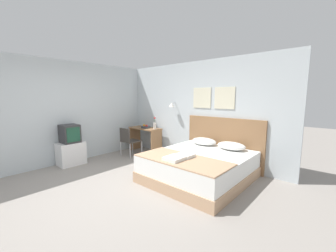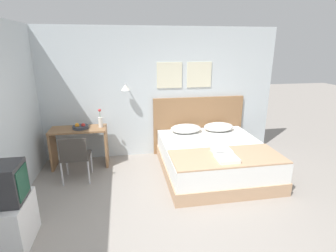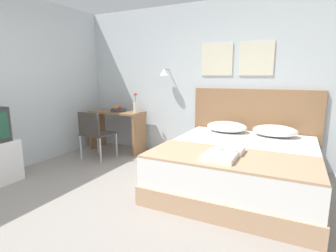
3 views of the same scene
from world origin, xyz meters
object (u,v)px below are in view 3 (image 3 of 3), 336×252
(folded_towel_mid_bed, at_px, (220,156))
(bed, at_px, (239,167))
(pillow_left, at_px, (227,127))
(pillow_right, at_px, (275,131))
(folded_towel_near_foot, at_px, (229,150))
(flower_vase, at_px, (136,106))
(desk_chair, at_px, (94,131))
(desk, at_px, (117,124))
(headboard, at_px, (253,127))
(fruit_bowl, at_px, (118,110))
(throw_blanket, at_px, (229,157))

(folded_towel_mid_bed, bearing_deg, bed, 85.14)
(bed, height_order, folded_towel_mid_bed, folded_towel_mid_bed)
(pillow_left, bearing_deg, pillow_right, 0.00)
(bed, bearing_deg, folded_towel_near_foot, -94.55)
(folded_towel_near_foot, distance_m, flower_vase, 2.36)
(bed, bearing_deg, desk_chair, 178.77)
(desk, height_order, desk_chair, desk_chair)
(bed, bearing_deg, headboard, 90.00)
(headboard, bearing_deg, folded_towel_near_foot, -91.37)
(pillow_right, xyz_separation_m, fruit_bowl, (-2.78, -0.04, 0.16))
(bed, distance_m, fruit_bowl, 2.58)
(bed, xyz_separation_m, desk, (-2.47, 0.72, 0.25))
(throw_blanket, height_order, folded_towel_near_foot, folded_towel_near_foot)
(folded_towel_near_foot, distance_m, desk_chair, 2.47)
(desk, distance_m, desk_chair, 0.67)
(fruit_bowl, bearing_deg, desk_chair, -92.61)
(pillow_left, distance_m, flower_vase, 1.72)
(pillow_right, xyz_separation_m, throw_blanket, (-0.35, -1.34, -0.07))
(pillow_left, xyz_separation_m, pillow_right, (0.71, 0.00, 0.00))
(fruit_bowl, relative_size, flower_vase, 0.81)
(bed, distance_m, pillow_left, 0.91)
(desk_chair, bearing_deg, fruit_bowl, 87.39)
(pillow_right, relative_size, fruit_bowl, 2.14)
(pillow_left, bearing_deg, fruit_bowl, -178.79)
(pillow_right, relative_size, folded_towel_near_foot, 2.03)
(pillow_left, xyz_separation_m, flower_vase, (-1.70, -0.01, 0.25))
(headboard, distance_m, flower_vase, 2.09)
(bed, height_order, desk_chair, desk_chair)
(folded_towel_mid_bed, bearing_deg, headboard, 88.00)
(flower_vase, bearing_deg, headboard, 8.73)
(desk, bearing_deg, headboard, 7.54)
(pillow_right, relative_size, flower_vase, 1.73)
(pillow_right, bearing_deg, folded_towel_near_foot, -108.02)
(headboard, xyz_separation_m, throw_blanket, (0.00, -1.64, -0.04))
(pillow_left, height_order, folded_towel_near_foot, pillow_left)
(folded_towel_mid_bed, bearing_deg, folded_towel_near_foot, 84.65)
(pillow_right, relative_size, folded_towel_mid_bed, 1.84)
(headboard, xyz_separation_m, folded_towel_near_foot, (-0.04, -1.50, -0.00))
(bed, height_order, headboard, headboard)
(desk_chair, xyz_separation_m, fruit_bowl, (0.03, 0.65, 0.30))
(desk, bearing_deg, pillow_left, 0.73)
(pillow_right, xyz_separation_m, folded_towel_near_foot, (-0.39, -1.20, -0.03))
(bed, relative_size, flower_vase, 5.62)
(pillow_left, height_order, desk, desk)
(headboard, height_order, desk_chair, headboard)
(folded_towel_near_foot, bearing_deg, desk_chair, 168.27)
(pillow_right, bearing_deg, pillow_left, 180.00)
(throw_blanket, height_order, folded_towel_mid_bed, folded_towel_mid_bed)
(throw_blanket, height_order, desk_chair, desk_chair)
(pillow_right, bearing_deg, bed, -115.29)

